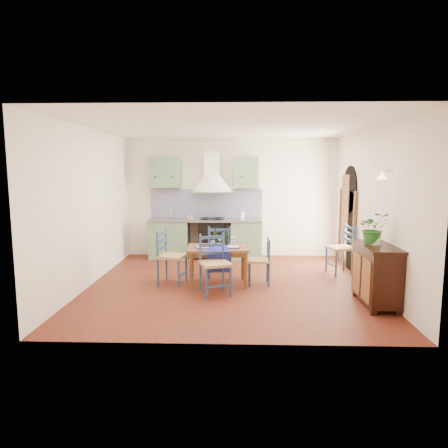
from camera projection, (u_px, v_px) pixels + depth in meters
The scene contains 13 objects.
floor at pixel (229, 284), 7.24m from camera, with size 5.00×5.00×0.00m, color #46170F.
back_wall at pixel (211, 213), 9.38m from camera, with size 5.00×0.96×2.80m.
right_wall at pixel (367, 210), 7.25m from camera, with size 0.26×5.00×2.80m.
left_wall at pixel (90, 207), 7.13m from camera, with size 0.04×5.00×2.80m, color white.
ceiling at pixel (230, 126), 6.86m from camera, with size 5.00×5.00×0.01m, color white.
dining_table at pixel (218, 251), 7.17m from camera, with size 1.13×0.86×1.00m.
chair_near at pixel (215, 264), 6.61m from camera, with size 0.60×0.60×1.00m.
chair_far at pixel (220, 250), 7.71m from camera, with size 0.47×0.47×1.01m.
chair_left at pixel (170, 257), 7.21m from camera, with size 0.55×0.55×0.98m.
chair_right at pixel (261, 261), 7.19m from camera, with size 0.40×0.40×0.84m.
chair_spare at pixel (342, 248), 7.95m from camera, with size 0.57×0.57×0.99m.
sideboard at pixel (376, 273), 6.07m from camera, with size 0.50×1.05×0.94m.
potted_plant at pixel (373, 228), 6.08m from camera, with size 0.44×0.38×0.49m, color #216122.
Camera 1 is at (0.13, -7.02, 2.07)m, focal length 32.00 mm.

